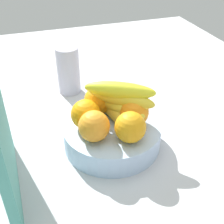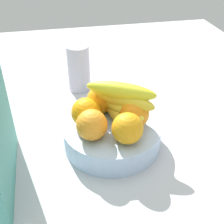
{
  "view_description": "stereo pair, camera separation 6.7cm",
  "coord_description": "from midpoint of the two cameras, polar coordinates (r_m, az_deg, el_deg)",
  "views": [
    {
      "loc": [
        -56.77,
        18.24,
        49.45
      ],
      "look_at": [
        -1.67,
        0.02,
        9.83
      ],
      "focal_mm": 47.76,
      "sensor_mm": 36.0,
      "label": 1
    },
    {
      "loc": [
        -58.5,
        11.79,
        49.45
      ],
      "look_at": [
        -1.67,
        0.02,
        9.83
      ],
      "focal_mm": 47.76,
      "sensor_mm": 36.0,
      "label": 2
    }
  ],
  "objects": [
    {
      "name": "orange_center",
      "position": [
        0.71,
        1.56,
        -0.07
      ],
      "size": [
        7.15,
        7.15,
        7.15
      ],
      "primitive_type": "sphere",
      "color": "orange",
      "rests_on": "fruit_bowl"
    },
    {
      "name": "banana_bunch",
      "position": [
        0.71,
        -1.37,
        1.87
      ],
      "size": [
        17.8,
        16.82,
        10.6
      ],
      "color": "yellow",
      "rests_on": "fruit_bowl"
    },
    {
      "name": "orange_top_stack",
      "position": [
        0.71,
        -7.79,
        -0.34
      ],
      "size": [
        7.15,
        7.15,
        7.15
      ],
      "primitive_type": "sphere",
      "color": "orange",
      "rests_on": "fruit_bowl"
    },
    {
      "name": "orange_back_right",
      "position": [
        0.76,
        -5.21,
        2.16
      ],
      "size": [
        7.15,
        7.15,
        7.15
      ],
      "primitive_type": "sphere",
      "color": "orange",
      "rests_on": "fruit_bowl"
    },
    {
      "name": "ground_plane",
      "position": [
        0.78,
        -2.83,
        -6.27
      ],
      "size": [
        180.0,
        140.0,
        3.0
      ],
      "primitive_type": "cube",
      "color": "#B8B9BE"
    },
    {
      "name": "orange_front_left",
      "position": [
        0.67,
        -6.32,
        -2.81
      ],
      "size": [
        7.15,
        7.15,
        7.15
      ],
      "primitive_type": "sphere",
      "color": "orange",
      "rests_on": "fruit_bowl"
    },
    {
      "name": "fruit_bowl",
      "position": [
        0.74,
        -2.58,
        -4.49
      ],
      "size": [
        23.97,
        23.97,
        5.83
      ],
      "primitive_type": "cylinder",
      "color": "#ABC5E5",
      "rests_on": "ground_plane"
    },
    {
      "name": "orange_back_left",
      "position": [
        0.75,
        -1.01,
        2.07
      ],
      "size": [
        7.15,
        7.15,
        7.15
      ],
      "primitive_type": "sphere",
      "color": "orange",
      "rests_on": "fruit_bowl"
    },
    {
      "name": "thermos_tumbler",
      "position": [
        0.96,
        -10.36,
        7.82
      ],
      "size": [
        7.15,
        7.15,
        15.0
      ],
      "primitive_type": "cylinder",
      "color": "#B3AEC1",
      "rests_on": "ground_plane"
    },
    {
      "name": "orange_front_right",
      "position": [
        0.66,
        0.64,
        -3.02
      ],
      "size": [
        7.15,
        7.15,
        7.15
      ],
      "primitive_type": "sphere",
      "color": "orange",
      "rests_on": "fruit_bowl"
    }
  ]
}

